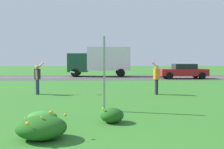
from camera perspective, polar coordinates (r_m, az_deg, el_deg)
ground_plane at (r=14.78m, az=-5.05°, el=-3.97°), size 120.00×120.00×0.00m
highway_strip at (r=26.90m, az=-3.58°, el=-0.66°), size 120.00×7.82×0.01m
highway_center_stripe at (r=26.90m, az=-3.58°, el=-0.65°), size 120.00×0.16×0.00m
daylily_clump_front_left at (r=8.01m, az=-15.05°, el=-9.04°), size 0.88×0.74×0.35m
daylily_clump_mid_left at (r=7.80m, az=-0.04°, el=-8.91°), size 0.71×0.68×0.48m
daylily_clump_front_right at (r=6.43m, az=-15.25°, el=-11.18°), size 1.20×1.01×0.62m
sign_post_near_path at (r=9.39m, az=-1.70°, el=0.13°), size 0.07×0.10×2.70m
person_thrower_dark_shirt at (r=14.49m, az=-16.06°, el=-0.48°), size 0.49×0.49×1.73m
person_catcher_orange_shirt at (r=14.07m, az=9.75°, el=-0.47°), size 0.48×0.49×1.76m
frisbee_white at (r=14.23m, az=-8.66°, el=0.51°), size 0.26×0.24×0.14m
car_red_center_left at (r=26.26m, az=15.39°, el=0.73°), size 4.50×2.00×1.45m
box_truck_dark_green at (r=28.59m, az=-2.58°, el=3.19°), size 6.70×2.46×3.20m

